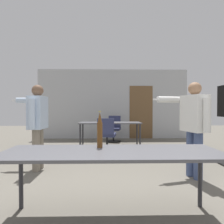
{
  "coord_description": "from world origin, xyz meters",
  "views": [
    {
      "loc": [
        -0.21,
        -1.5,
        1.18
      ],
      "look_at": [
        -0.12,
        2.64,
        1.1
      ],
      "focal_mm": 32.0,
      "sensor_mm": 36.0,
      "label": 1
    }
  ],
  "objects_px": {
    "person_far_watching": "(37,119)",
    "office_chair_far_left": "(114,130)",
    "beer_bottle": "(100,130)",
    "person_right_polo": "(194,121)",
    "office_chair_near_pushed": "(107,136)",
    "drink_cup": "(107,121)"
  },
  "relations": [
    {
      "from": "person_right_polo",
      "to": "beer_bottle",
      "type": "distance_m",
      "value": 1.9
    },
    {
      "from": "person_far_watching",
      "to": "office_chair_near_pushed",
      "type": "bearing_deg",
      "value": -40.16
    },
    {
      "from": "person_far_watching",
      "to": "office_chair_far_left",
      "type": "xyz_separation_m",
      "value": [
        1.57,
        3.26,
        -0.55
      ]
    },
    {
      "from": "office_chair_far_left",
      "to": "beer_bottle",
      "type": "xyz_separation_m",
      "value": [
        -0.31,
        -4.88,
        0.51
      ]
    },
    {
      "from": "person_far_watching",
      "to": "drink_cup",
      "type": "relative_size",
      "value": 15.76
    },
    {
      "from": "person_right_polo",
      "to": "person_far_watching",
      "type": "xyz_separation_m",
      "value": [
        -2.81,
        0.51,
        0.01
      ]
    },
    {
      "from": "beer_bottle",
      "to": "drink_cup",
      "type": "distance_m",
      "value": 4.1
    },
    {
      "from": "person_right_polo",
      "to": "office_chair_near_pushed",
      "type": "xyz_separation_m",
      "value": [
        -1.48,
        2.03,
        -0.54
      ]
    },
    {
      "from": "person_far_watching",
      "to": "office_chair_near_pushed",
      "type": "height_order",
      "value": "person_far_watching"
    },
    {
      "from": "person_right_polo",
      "to": "person_far_watching",
      "type": "bearing_deg",
      "value": 65.37
    },
    {
      "from": "beer_bottle",
      "to": "drink_cup",
      "type": "relative_size",
      "value": 3.93
    },
    {
      "from": "person_far_watching",
      "to": "office_chair_near_pushed",
      "type": "xyz_separation_m",
      "value": [
        1.33,
        1.52,
        -0.55
      ]
    },
    {
      "from": "office_chair_near_pushed",
      "to": "office_chair_far_left",
      "type": "bearing_deg",
      "value": 90.22
    },
    {
      "from": "office_chair_near_pushed",
      "to": "drink_cup",
      "type": "distance_m",
      "value": 1.02
    },
    {
      "from": "drink_cup",
      "to": "beer_bottle",
      "type": "bearing_deg",
      "value": -90.97
    },
    {
      "from": "drink_cup",
      "to": "office_chair_near_pushed",
      "type": "bearing_deg",
      "value": -90.43
    },
    {
      "from": "office_chair_near_pushed",
      "to": "drink_cup",
      "type": "height_order",
      "value": "office_chair_near_pushed"
    },
    {
      "from": "person_right_polo",
      "to": "beer_bottle",
      "type": "height_order",
      "value": "person_right_polo"
    },
    {
      "from": "person_right_polo",
      "to": "office_chair_far_left",
      "type": "xyz_separation_m",
      "value": [
        -1.24,
        3.77,
        -0.55
      ]
    },
    {
      "from": "drink_cup",
      "to": "person_right_polo",
      "type": "bearing_deg",
      "value": -63.66
    },
    {
      "from": "person_right_polo",
      "to": "office_chair_far_left",
      "type": "bearing_deg",
      "value": 3.85
    },
    {
      "from": "office_chair_far_left",
      "to": "drink_cup",
      "type": "bearing_deg",
      "value": 84.91
    }
  ]
}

